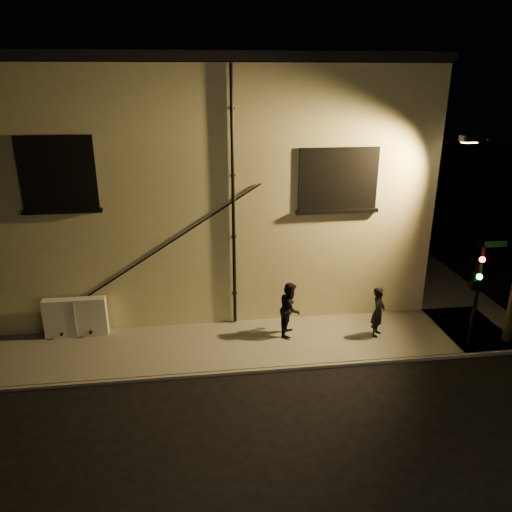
{
  "coord_description": "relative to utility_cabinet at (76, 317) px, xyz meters",
  "views": [
    {
      "loc": [
        -3.12,
        -12.39,
        8.16
      ],
      "look_at": [
        -1.23,
        1.8,
        2.92
      ],
      "focal_mm": 35.0,
      "sensor_mm": 36.0,
      "label": 1
    }
  ],
  "objects": [
    {
      "name": "ground",
      "position": [
        6.99,
        -2.7,
        -0.77
      ],
      "size": [
        90.0,
        90.0,
        0.0
      ],
      "primitive_type": "plane",
      "color": "black"
    },
    {
      "name": "sidewalk",
      "position": [
        8.21,
        1.69,
        -0.71
      ],
      "size": [
        21.0,
        16.0,
        0.12
      ],
      "color": "slate",
      "rests_on": "ground"
    },
    {
      "name": "building",
      "position": [
        3.99,
        6.29,
        3.64
      ],
      "size": [
        16.2,
        12.23,
        8.8
      ],
      "color": "beige",
      "rests_on": "ground"
    },
    {
      "name": "utility_cabinet",
      "position": [
        0.0,
        0.0,
        0.0
      ],
      "size": [
        1.97,
        0.33,
        1.3
      ],
      "primitive_type": "cube",
      "color": "white",
      "rests_on": "sidewalk"
    },
    {
      "name": "pedestrian_a",
      "position": [
        9.69,
        -1.27,
        0.19
      ],
      "size": [
        0.68,
        0.73,
        1.67
      ],
      "primitive_type": "imported",
      "rotation": [
        0.0,
        0.0,
        0.96
      ],
      "color": "black",
      "rests_on": "sidewalk"
    },
    {
      "name": "pedestrian_b",
      "position": [
        6.89,
        -0.81,
        0.25
      ],
      "size": [
        0.93,
        1.05,
        1.79
      ],
      "primitive_type": "imported",
      "rotation": [
        0.0,
        0.0,
        1.23
      ],
      "color": "black",
      "rests_on": "sidewalk"
    },
    {
      "name": "traffic_signal",
      "position": [
        12.18,
        -2.33,
        1.64
      ],
      "size": [
        1.38,
        2.01,
        3.41
      ],
      "color": "black",
      "rests_on": "sidewalk"
    }
  ]
}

